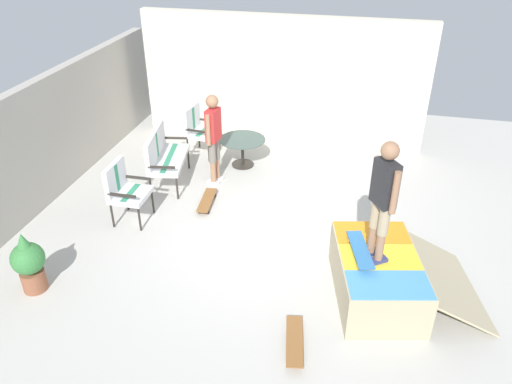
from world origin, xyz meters
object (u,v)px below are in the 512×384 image
at_px(skateboard_on_ramp, 360,250).
at_px(person_skater, 383,195).
at_px(patio_chair_near_house, 198,126).
at_px(skateboard_spare, 294,341).
at_px(skate_ramp, 380,276).
at_px(patio_bench, 163,153).
at_px(patio_table, 243,147).
at_px(skateboard_by_bench, 207,200).
at_px(potted_plant, 29,262).
at_px(patio_chair_by_wall, 123,187).
at_px(person_watching, 213,133).

bearing_deg(skateboard_on_ramp, person_skater, -96.30).
bearing_deg(patio_chair_near_house, skateboard_spare, -149.26).
height_order(skate_ramp, skateboard_spare, skate_ramp).
height_order(skate_ramp, patio_bench, patio_bench).
bearing_deg(patio_chair_near_house, patio_table, -107.15).
height_order(patio_bench, skateboard_by_bench, patio_bench).
relative_size(person_skater, potted_plant, 1.77).
height_order(patio_bench, patio_table, patio_bench).
bearing_deg(skateboard_spare, patio_table, 22.03).
xyz_separation_m(patio_chair_near_house, skateboard_on_ramp, (-3.61, -3.45, 0.12)).
bearing_deg(person_skater, patio_bench, 59.11).
distance_m(skate_ramp, potted_plant, 4.65).
bearing_deg(skateboard_on_ramp, potted_plant, 102.04).
xyz_separation_m(patio_table, skateboard_spare, (-4.40, -1.78, -0.32)).
bearing_deg(patio_table, skateboard_spare, -157.97).
relative_size(skateboard_on_ramp, potted_plant, 0.90).
distance_m(patio_bench, skateboard_on_ramp, 4.32).
xyz_separation_m(skate_ramp, patio_table, (3.26, 2.72, 0.08)).
bearing_deg(potted_plant, patio_table, -23.58).
relative_size(patio_chair_by_wall, person_watching, 0.60).
xyz_separation_m(patio_chair_by_wall, person_skater, (-0.99, -3.98, 0.98)).
bearing_deg(patio_chair_by_wall, patio_bench, -5.94).
relative_size(patio_chair_near_house, potted_plant, 1.11).
bearing_deg(patio_chair_near_house, skateboard_by_bench, -157.43).
height_order(patio_bench, person_watching, person_watching).
height_order(person_skater, skateboard_by_bench, person_skater).
height_order(patio_chair_by_wall, skateboard_by_bench, patio_chair_by_wall).
relative_size(person_skater, skateboard_by_bench, 2.00).
bearing_deg(skateboard_on_ramp, skateboard_by_bench, 57.35).
height_order(person_skater, potted_plant, person_skater).
xyz_separation_m(person_watching, potted_plant, (-3.43, 1.51, -0.53)).
relative_size(patio_chair_near_house, skateboard_on_ramp, 1.24).
bearing_deg(person_watching, patio_table, -23.15).
height_order(patio_bench, patio_chair_near_house, same).
height_order(patio_bench, person_skater, person_skater).
bearing_deg(skateboard_on_ramp, skateboard_spare, 149.75).
distance_m(skate_ramp, patio_chair_near_house, 5.18).
bearing_deg(person_skater, person_watching, 49.04).
height_order(patio_bench, skateboard_on_ramp, patio_bench).
relative_size(patio_chair_by_wall, potted_plant, 1.11).
bearing_deg(person_watching, skateboard_spare, -149.84).
relative_size(patio_chair_by_wall, skateboard_by_bench, 1.25).
bearing_deg(person_skater, patio_chair_by_wall, 75.97).
xyz_separation_m(skateboard_spare, potted_plant, (0.19, 3.61, 0.38)).
bearing_deg(person_watching, patio_bench, 105.12).
bearing_deg(patio_bench, patio_table, -50.69).
xyz_separation_m(skate_ramp, person_skater, (-0.06, 0.11, 1.27)).
xyz_separation_m(person_watching, skateboard_on_ramp, (-2.53, -2.75, -0.26)).
relative_size(patio_table, skateboard_by_bench, 1.10).
bearing_deg(skateboard_on_ramp, patio_bench, 58.10).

